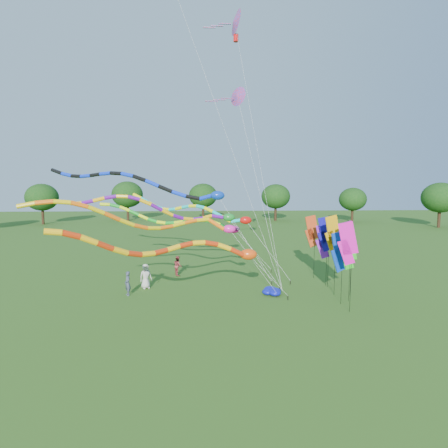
{
  "coord_description": "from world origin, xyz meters",
  "views": [
    {
      "loc": [
        -2.55,
        -19.51,
        7.27
      ],
      "look_at": [
        -1.36,
        3.16,
        4.8
      ],
      "focal_mm": 30.0,
      "sensor_mm": 36.0,
      "label": 1
    }
  ],
  "objects_px": {
    "tube_kite_orange": "(161,221)",
    "person_a": "(146,276)",
    "person_b": "(128,283)",
    "blue_nylon_heap": "(271,292)",
    "person_c": "(178,266)",
    "tube_kite_red": "(187,249)"
  },
  "relations": [
    {
      "from": "person_a",
      "to": "person_c",
      "type": "height_order",
      "value": "person_a"
    },
    {
      "from": "tube_kite_red",
      "to": "blue_nylon_heap",
      "type": "xyz_separation_m",
      "value": [
        5.28,
        3.99,
        -3.62
      ]
    },
    {
      "from": "tube_kite_red",
      "to": "blue_nylon_heap",
      "type": "distance_m",
      "value": 7.54
    },
    {
      "from": "tube_kite_red",
      "to": "tube_kite_orange",
      "type": "xyz_separation_m",
      "value": [
        -1.4,
        0.36,
        1.48
      ]
    },
    {
      "from": "tube_kite_red",
      "to": "person_c",
      "type": "distance_m",
      "value": 10.0
    },
    {
      "from": "tube_kite_red",
      "to": "person_a",
      "type": "distance_m",
      "value": 7.3
    },
    {
      "from": "person_b",
      "to": "person_a",
      "type": "bearing_deg",
      "value": 120.97
    },
    {
      "from": "tube_kite_orange",
      "to": "person_a",
      "type": "xyz_separation_m",
      "value": [
        -1.77,
        5.53,
        -4.4
      ]
    },
    {
      "from": "blue_nylon_heap",
      "to": "person_c",
      "type": "bearing_deg",
      "value": 139.83
    },
    {
      "from": "tube_kite_orange",
      "to": "person_b",
      "type": "distance_m",
      "value": 6.53
    },
    {
      "from": "person_c",
      "to": "blue_nylon_heap",
      "type": "bearing_deg",
      "value": -149.67
    },
    {
      "from": "tube_kite_red",
      "to": "person_a",
      "type": "height_order",
      "value": "tube_kite_red"
    },
    {
      "from": "tube_kite_orange",
      "to": "person_b",
      "type": "height_order",
      "value": "tube_kite_orange"
    },
    {
      "from": "person_a",
      "to": "person_b",
      "type": "xyz_separation_m",
      "value": [
        -0.92,
        -1.62,
        -0.07
      ]
    },
    {
      "from": "person_b",
      "to": "tube_kite_orange",
      "type": "bearing_deg",
      "value": 5.13
    },
    {
      "from": "person_b",
      "to": "blue_nylon_heap",
      "type": "bearing_deg",
      "value": 58.86
    },
    {
      "from": "person_a",
      "to": "person_b",
      "type": "bearing_deg",
      "value": -149.95
    },
    {
      "from": "person_a",
      "to": "person_b",
      "type": "distance_m",
      "value": 1.86
    },
    {
      "from": "tube_kite_orange",
      "to": "person_c",
      "type": "relative_size",
      "value": 8.22
    },
    {
      "from": "tube_kite_orange",
      "to": "person_c",
      "type": "height_order",
      "value": "tube_kite_orange"
    },
    {
      "from": "person_c",
      "to": "person_b",
      "type": "bearing_deg",
      "value": 131.36
    },
    {
      "from": "blue_nylon_heap",
      "to": "person_c",
      "type": "xyz_separation_m",
      "value": [
        -6.48,
        5.47,
        0.61
      ]
    }
  ]
}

